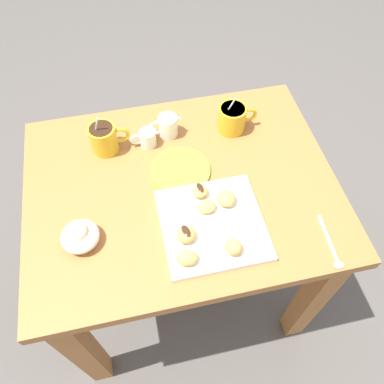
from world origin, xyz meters
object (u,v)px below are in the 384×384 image
object	(u,v)px
coffee_mug_mustard_right	(233,118)
beignet_3	(226,199)
pastry_plate_square	(212,224)
beignet_1	(233,247)
coffee_mug_mustard_left	(104,138)
cream_pitcher_white	(169,125)
beignet_4	(206,207)
dining_table	(182,213)
beignet_2	(187,258)
saucer_lime_left	(180,171)
chocolate_sauce_pitcher	(147,137)
beignet_0	(186,235)
ice_cream_bowl	(80,236)
beignet_5	(200,191)

from	to	relation	value
coffee_mug_mustard_right	beignet_3	world-z (taller)	coffee_mug_mustard_right
pastry_plate_square	beignet_1	world-z (taller)	beignet_1
coffee_mug_mustard_left	cream_pitcher_white	size ratio (longest dim) A/B	1.34
beignet_3	beignet_4	bearing A→B (deg)	-169.14
dining_table	coffee_mug_mustard_right	bearing A→B (deg)	42.29
coffee_mug_mustard_left	pastry_plate_square	bearing A→B (deg)	-53.31
pastry_plate_square	beignet_2	world-z (taller)	beignet_2
saucer_lime_left	beignet_2	xyz separation A→B (m)	(-0.04, -0.30, 0.03)
beignet_4	chocolate_sauce_pitcher	bearing A→B (deg)	112.67
beignet_1	beignet_4	distance (m)	0.14
cream_pitcher_white	beignet_4	size ratio (longest dim) A/B	2.01
chocolate_sauce_pitcher	beignet_0	world-z (taller)	chocolate_sauce_pitcher
dining_table	beignet_2	size ratio (longest dim) A/B	16.42
coffee_mug_mustard_left	beignet_3	xyz separation A→B (m)	(0.31, -0.28, -0.01)
cream_pitcher_white	beignet_3	xyz separation A→B (m)	(0.11, -0.30, -0.00)
coffee_mug_mustard_left	saucer_lime_left	world-z (taller)	coffee_mug_mustard_left
ice_cream_bowl	dining_table	bearing A→B (deg)	23.21
pastry_plate_square	beignet_3	distance (m)	0.08
chocolate_sauce_pitcher	beignet_5	bearing A→B (deg)	-63.96
cream_pitcher_white	beignet_5	bearing A→B (deg)	-81.15
coffee_mug_mustard_right	beignet_1	xyz separation A→B (m)	(-0.12, -0.43, -0.01)
coffee_mug_mustard_left	beignet_4	distance (m)	0.39
saucer_lime_left	dining_table	bearing A→B (deg)	-98.27
coffee_mug_mustard_right	beignet_1	world-z (taller)	coffee_mug_mustard_right
dining_table	ice_cream_bowl	world-z (taller)	ice_cream_bowl
ice_cream_bowl	saucer_lime_left	size ratio (longest dim) A/B	0.56
dining_table	chocolate_sauce_pitcher	world-z (taller)	chocolate_sauce_pitcher
beignet_2	beignet_3	bearing A→B (deg)	46.54
beignet_3	beignet_5	bearing A→B (deg)	146.79
beignet_1	beignet_2	distance (m)	0.12
dining_table	beignet_2	world-z (taller)	beignet_2
cream_pitcher_white	dining_table	bearing A→B (deg)	-90.50
cream_pitcher_white	beignet_5	distance (m)	0.27
coffee_mug_mustard_right	chocolate_sauce_pitcher	distance (m)	0.28
beignet_0	beignet_5	distance (m)	0.14
coffee_mug_mustard_left	beignet_3	distance (m)	0.42
cream_pitcher_white	beignet_3	world-z (taller)	cream_pitcher_white
saucer_lime_left	beignet_1	distance (m)	0.30
ice_cream_bowl	beignet_0	xyz separation A→B (m)	(0.27, -0.06, 0.00)
pastry_plate_square	ice_cream_bowl	bearing A→B (deg)	175.25
coffee_mug_mustard_right	beignet_2	world-z (taller)	coffee_mug_mustard_right
beignet_1	cream_pitcher_white	bearing A→B (deg)	100.53
ice_cream_bowl	beignet_4	world-z (taller)	ice_cream_bowl
saucer_lime_left	beignet_5	size ratio (longest dim) A/B	3.81
beignet_0	beignet_4	size ratio (longest dim) A/B	1.00
pastry_plate_square	chocolate_sauce_pitcher	world-z (taller)	chocolate_sauce_pitcher
dining_table	saucer_lime_left	size ratio (longest dim) A/B	5.07
pastry_plate_square	beignet_2	distance (m)	0.13
ice_cream_bowl	coffee_mug_mustard_right	bearing A→B (deg)	32.06
beignet_2	beignet_4	size ratio (longest dim) A/B	1.06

